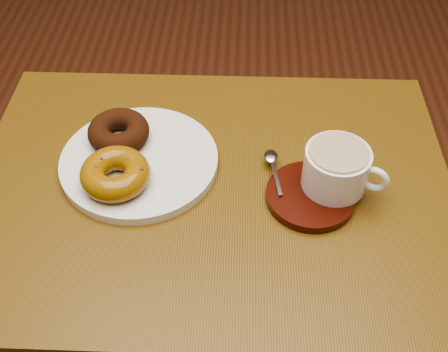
{
  "coord_description": "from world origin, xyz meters",
  "views": [
    {
      "loc": [
        0.31,
        -0.89,
        1.38
      ],
      "look_at": [
        0.29,
        -0.28,
        0.74
      ],
      "focal_mm": 45.0,
      "sensor_mm": 36.0,
      "label": 1
    }
  ],
  "objects_px": {
    "donut_plate": "(139,161)",
    "coffee_cup": "(337,168)",
    "saucer": "(311,196)",
    "cafe_table": "(213,229)"
  },
  "relations": [
    {
      "from": "donut_plate",
      "to": "coffee_cup",
      "type": "bearing_deg",
      "value": -7.92
    },
    {
      "from": "donut_plate",
      "to": "coffee_cup",
      "type": "relative_size",
      "value": 2.03
    },
    {
      "from": "donut_plate",
      "to": "saucer",
      "type": "bearing_deg",
      "value": -13.01
    },
    {
      "from": "cafe_table",
      "to": "saucer",
      "type": "relative_size",
      "value": 5.58
    },
    {
      "from": "saucer",
      "to": "coffee_cup",
      "type": "height_order",
      "value": "coffee_cup"
    },
    {
      "from": "donut_plate",
      "to": "coffee_cup",
      "type": "distance_m",
      "value": 0.32
    },
    {
      "from": "donut_plate",
      "to": "coffee_cup",
      "type": "height_order",
      "value": "coffee_cup"
    },
    {
      "from": "coffee_cup",
      "to": "donut_plate",
      "type": "bearing_deg",
      "value": -164.47
    },
    {
      "from": "donut_plate",
      "to": "coffee_cup",
      "type": "xyz_separation_m",
      "value": [
        0.31,
        -0.04,
        0.04
      ]
    },
    {
      "from": "cafe_table",
      "to": "donut_plate",
      "type": "bearing_deg",
      "value": 161.67
    }
  ]
}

